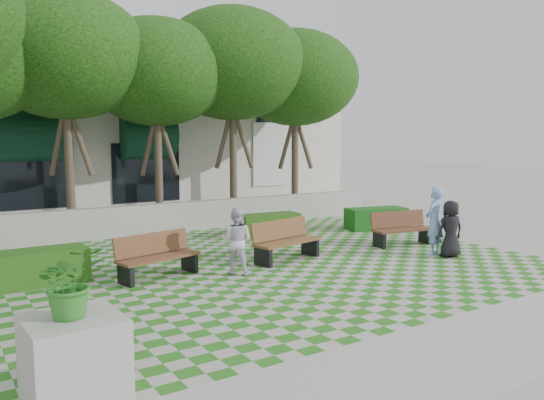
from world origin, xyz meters
TOP-DOWN VIEW (x-y plane):
  - ground at (0.00, 0.00)m, footprint 90.00×90.00m
  - lawn at (0.00, 1.00)m, footprint 12.00×12.00m
  - sidewalk_south at (0.00, -4.70)m, footprint 16.00×2.00m
  - retaining_wall at (0.00, 6.20)m, footprint 15.00×0.36m
  - bench_east at (4.26, 0.88)m, footprint 1.79×0.83m
  - bench_mid at (0.61, 1.08)m, footprint 1.89×0.97m
  - bench_west at (-2.51, 1.21)m, footprint 1.83×0.96m
  - hedge_east at (5.53, 3.15)m, footprint 2.04×1.20m
  - hedge_midright at (2.06, 4.08)m, footprint 1.88×0.90m
  - hedge_west at (-4.73, 1.98)m, footprint 1.98×0.83m
  - planter_front at (-5.16, -3.34)m, footprint 1.02×1.02m
  - person_blue at (4.01, -0.43)m, footprint 0.71×0.58m
  - person_dark at (4.14, -0.81)m, footprint 0.76×0.59m
  - person_white at (-0.99, 0.58)m, footprint 0.87×0.87m
  - tree_row at (-1.86, 5.95)m, footprint 17.70×13.40m
  - building at (0.93, 14.08)m, footprint 18.00×8.92m

SIDE VIEW (x-z plane):
  - ground at x=0.00m, z-range 0.00..0.00m
  - sidewalk_south at x=0.00m, z-range 0.00..0.01m
  - lawn at x=0.00m, z-range 0.01..0.01m
  - hedge_midright at x=2.06m, z-range 0.00..0.64m
  - hedge_east at x=5.53m, z-range 0.00..0.67m
  - hedge_west at x=-4.73m, z-range 0.00..0.69m
  - bench_east at x=4.26m, z-range -0.02..0.89m
  - bench_west at x=-2.51m, z-range -0.02..0.90m
  - retaining_wall at x=0.00m, z-range 0.00..0.90m
  - bench_mid at x=0.61m, z-range -0.02..0.93m
  - person_dark at x=4.14m, z-range 0.00..1.38m
  - planter_front at x=-5.16m, z-range -0.16..1.57m
  - person_white at x=-0.99m, z-range 0.00..1.43m
  - person_blue at x=4.01m, z-range 0.00..1.69m
  - building at x=0.93m, z-range -0.06..5.09m
  - tree_row at x=-1.86m, z-range 1.47..8.88m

